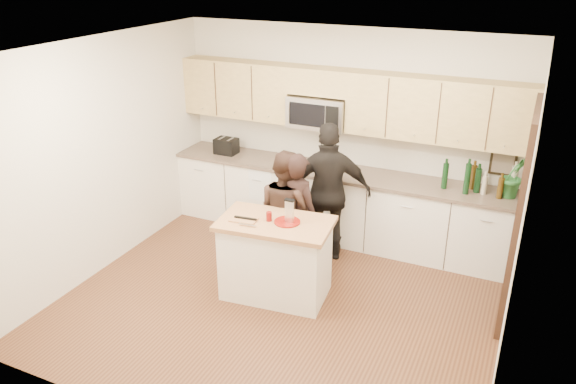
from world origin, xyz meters
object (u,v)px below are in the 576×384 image
at_px(toaster, 226,146).
at_px(woman_right, 329,193).
at_px(island, 276,258).
at_px(woman_center, 286,212).
at_px(woman_left, 297,214).

height_order(toaster, woman_right, woman_right).
xyz_separation_m(island, woman_center, (-0.12, 0.55, 0.29)).
bearing_deg(island, toaster, 127.81).
bearing_deg(woman_right, woman_left, 44.42).
relative_size(island, woman_right, 0.73).
distance_m(island, woman_right, 1.13).
bearing_deg(woman_center, island, 127.13).
distance_m(woman_center, woman_right, 0.60).
relative_size(toaster, woman_left, 0.20).
bearing_deg(toaster, woman_left, -33.81).
bearing_deg(woman_right, island, 55.40).
xyz_separation_m(island, toaster, (-1.51, 1.57, 0.59)).
bearing_deg(toaster, woman_center, -36.37).
bearing_deg(woman_left, island, 102.83).
relative_size(island, woman_center, 0.85).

